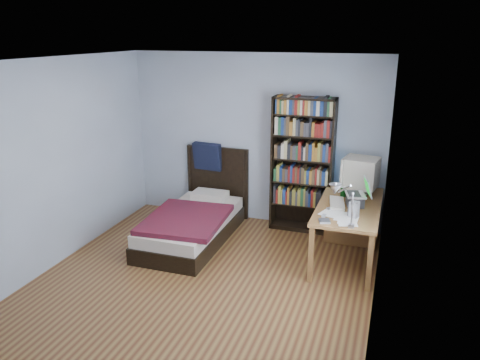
% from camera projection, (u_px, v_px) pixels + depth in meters
% --- Properties ---
extents(room, '(4.20, 4.24, 2.50)m').
position_uv_depth(room, '(200.00, 181.00, 4.99)').
color(room, '#5B2E1A').
rests_on(room, ground).
extents(desk, '(0.75, 1.57, 0.73)m').
position_uv_depth(desk, '(351.00, 216.00, 6.27)').
color(desk, brown).
rests_on(desk, floor).
extents(crt_monitor, '(0.49, 0.45, 0.49)m').
position_uv_depth(crt_monitor, '(360.00, 173.00, 6.11)').
color(crt_monitor, beige).
rests_on(crt_monitor, desk).
extents(laptop, '(0.36, 0.34, 0.36)m').
position_uv_depth(laptop, '(357.00, 198.00, 5.71)').
color(laptop, '#2D2D30').
rests_on(laptop, desk).
extents(desk_lamp, '(0.24, 0.54, 0.63)m').
position_uv_depth(desk_lamp, '(338.00, 193.00, 4.64)').
color(desk_lamp, '#99999E').
rests_on(desk_lamp, desk).
extents(keyboard, '(0.24, 0.46, 0.04)m').
position_uv_depth(keyboard, '(337.00, 203.00, 5.79)').
color(keyboard, beige).
rests_on(keyboard, desk).
extents(speaker, '(0.12, 0.12, 0.19)m').
position_uv_depth(speaker, '(354.00, 210.00, 5.36)').
color(speaker, gray).
rests_on(speaker, desk).
extents(soda_can, '(0.07, 0.07, 0.13)m').
position_uv_depth(soda_can, '(343.00, 192.00, 6.04)').
color(soda_can, '#073408').
rests_on(soda_can, desk).
extents(mouse, '(0.06, 0.10, 0.04)m').
position_uv_depth(mouse, '(352.00, 196.00, 6.05)').
color(mouse, silver).
rests_on(mouse, desk).
extents(phone_silver, '(0.08, 0.10, 0.02)m').
position_uv_depth(phone_silver, '(329.00, 209.00, 5.60)').
color(phone_silver, silver).
rests_on(phone_silver, desk).
extents(phone_grey, '(0.05, 0.09, 0.02)m').
position_uv_depth(phone_grey, '(324.00, 216.00, 5.41)').
color(phone_grey, gray).
rests_on(phone_grey, desk).
extents(external_drive, '(0.15, 0.15, 0.02)m').
position_uv_depth(external_drive, '(324.00, 221.00, 5.25)').
color(external_drive, gray).
rests_on(external_drive, desk).
extents(bookshelf, '(0.87, 0.30, 1.93)m').
position_uv_depth(bookshelf, '(302.00, 165.00, 6.61)').
color(bookshelf, black).
rests_on(bookshelf, floor).
extents(bed, '(1.07, 2.01, 1.16)m').
position_uv_depth(bed, '(194.00, 220.00, 6.51)').
color(bed, black).
rests_on(bed, floor).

